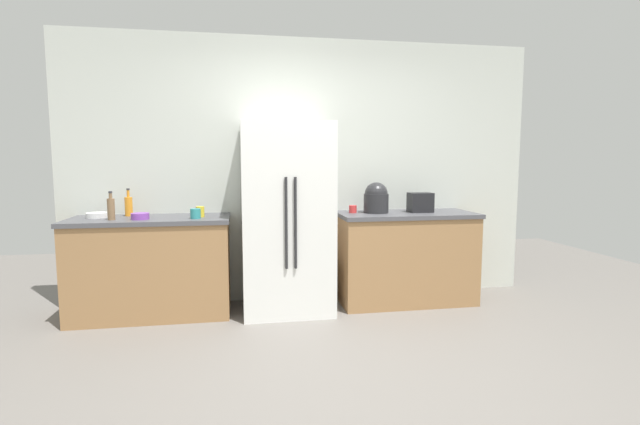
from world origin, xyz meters
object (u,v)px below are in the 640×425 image
object	(u,v)px
bottle_b	(129,206)
bowl_b	(97,215)
cup_a	(353,209)
bowl_a	(140,216)
refrigerator	(286,218)
rice_cooker	(376,198)
toaster	(420,202)
cup_c	(200,212)
cup_b	(195,214)
bottle_a	(111,208)

from	to	relation	value
bottle_b	bowl_b	bearing A→B (deg)	-163.32
cup_a	bowl_a	xyz separation A→B (m)	(-1.96, -0.18, -0.01)
refrigerator	rice_cooker	bearing A→B (deg)	5.52
toaster	bowl_b	xyz separation A→B (m)	(-3.04, 0.07, -0.07)
cup_c	bowl_b	bearing A→B (deg)	172.99
refrigerator	bowl_b	xyz separation A→B (m)	(-1.69, 0.14, 0.05)
refrigerator	bottle_b	xyz separation A→B (m)	(-1.44, 0.22, 0.12)
bottle_b	bowl_b	size ratio (longest dim) A/B	1.36
bottle_b	bowl_a	world-z (taller)	bottle_b
rice_cooker	bottle_b	distance (m)	2.34
refrigerator	cup_c	size ratio (longest dim) A/B	18.23
toaster	bottle_b	world-z (taller)	bottle_b
bowl_a	bowl_b	bearing A→B (deg)	154.31
cup_b	cup_c	world-z (taller)	cup_c
bowl_b	cup_c	bearing A→B (deg)	-7.01
rice_cooker	cup_b	size ratio (longest dim) A/B	3.33
rice_cooker	cup_b	bearing A→B (deg)	-174.36
cup_a	bowl_b	world-z (taller)	cup_a
refrigerator	bowl_a	world-z (taller)	refrigerator
toaster	bowl_a	size ratio (longest dim) A/B	1.47
refrigerator	bottle_b	distance (m)	1.46
toaster	bowl_b	distance (m)	3.04
refrigerator	bottle_b	bearing A→B (deg)	171.28
toaster	bottle_a	xyz separation A→B (m)	(-2.87, -0.13, 0.00)
toaster	cup_c	size ratio (longest dim) A/B	2.35
bottle_a	cup_c	size ratio (longest dim) A/B	2.58
toaster	bowl_b	size ratio (longest dim) A/B	1.20
cup_b	bowl_a	distance (m)	0.47
toaster	bowl_a	bearing A→B (deg)	-177.30
bottle_b	bowl_a	size ratio (longest dim) A/B	1.67
bottle_b	bowl_b	xyz separation A→B (m)	(-0.26, -0.08, -0.07)
toaster	cup_a	size ratio (longest dim) A/B	3.02
toaster	bottle_b	bearing A→B (deg)	176.95
cup_b	bowl_b	distance (m)	0.91
refrigerator	cup_b	world-z (taller)	refrigerator
cup_b	cup_c	xyz separation A→B (m)	(0.03, 0.11, 0.00)
toaster	cup_b	xyz separation A→B (m)	(-2.16, -0.16, -0.05)
bowl_b	bottle_b	bearing A→B (deg)	16.68
bottle_b	cup_c	bearing A→B (deg)	-16.06
cup_b	bottle_a	bearing A→B (deg)	177.96
cup_a	bowl_a	size ratio (longest dim) A/B	0.49
cup_a	bottle_a	bearing A→B (deg)	-175.18
cup_b	bowl_b	bearing A→B (deg)	165.53
refrigerator	bowl_b	size ratio (longest dim) A/B	9.29
bottle_b	cup_a	world-z (taller)	bottle_b
cup_a	refrigerator	bearing A→B (deg)	-169.23
rice_cooker	cup_b	xyz separation A→B (m)	(-1.71, -0.17, -0.10)
toaster	bowl_b	bearing A→B (deg)	178.65
toaster	rice_cooker	distance (m)	0.45
refrigerator	cup_c	distance (m)	0.79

